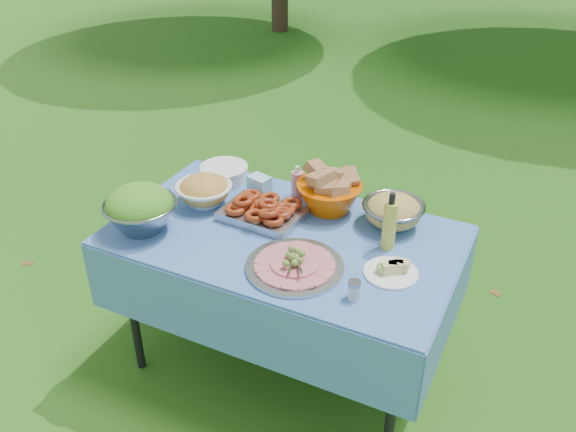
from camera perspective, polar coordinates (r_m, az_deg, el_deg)
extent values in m
plane|color=#0C3E0B|center=(3.07, -0.32, -13.62)|extent=(80.00, 80.00, 0.00)
cube|color=#84CCFF|center=(2.82, -0.34, -8.17)|extent=(1.46, 0.86, 0.76)
cylinder|color=white|center=(3.00, -5.99, 4.00)|extent=(0.28, 0.28, 0.08)
cube|color=#9CDAF7|center=(2.87, -2.67, 2.88)|extent=(0.11, 0.09, 0.09)
cylinder|color=#CE7D8C|center=(2.82, 0.88, 3.19)|extent=(0.07, 0.07, 0.16)
cube|color=#A2A2A6|center=(2.68, -2.40, 0.55)|extent=(0.36, 0.26, 0.08)
cylinder|color=#A7ABAF|center=(2.36, 0.64, -4.04)|extent=(0.47, 0.47, 0.09)
cylinder|color=gold|center=(2.47, 9.51, -0.48)|extent=(0.07, 0.07, 0.25)
cylinder|color=white|center=(2.38, 9.64, -4.80)|extent=(0.27, 0.27, 0.06)
cylinder|color=silver|center=(2.23, 6.20, -6.91)|extent=(0.05, 0.05, 0.08)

